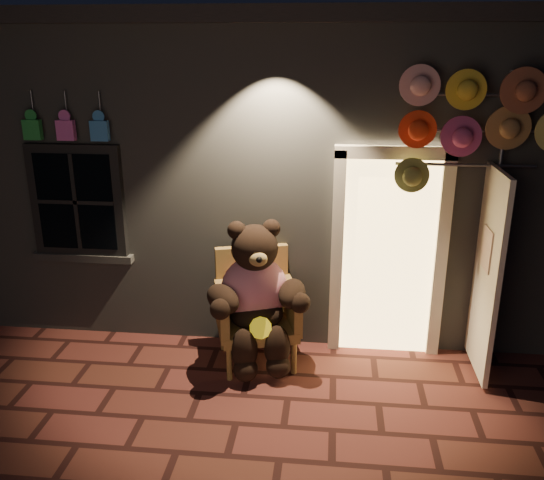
# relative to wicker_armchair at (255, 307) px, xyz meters

# --- Properties ---
(ground) EXTENTS (60.00, 60.00, 0.00)m
(ground) POSITION_rel_wicker_armchair_xyz_m (-0.02, -1.15, -0.57)
(ground) COLOR #5C2723
(ground) RESTS_ON ground
(shop_building) EXTENTS (7.30, 5.95, 3.51)m
(shop_building) POSITION_rel_wicker_armchair_xyz_m (-0.02, 2.84, 1.16)
(shop_building) COLOR slate
(shop_building) RESTS_ON ground
(wicker_armchair) EXTENTS (0.94, 0.90, 1.15)m
(wicker_armchair) POSITION_rel_wicker_armchair_xyz_m (0.00, 0.00, 0.00)
(wicker_armchair) COLOR #A77E40
(wicker_armchair) RESTS_ON ground
(teddy_bear) EXTENTS (1.04, 0.94, 1.48)m
(teddy_bear) POSITION_rel_wicker_armchair_xyz_m (0.03, -0.14, 0.20)
(teddy_bear) COLOR #D41645
(teddy_bear) RESTS_ON ground
(hat_rack) EXTENTS (1.65, 0.22, 2.92)m
(hat_rack) POSITION_rel_wicker_armchair_xyz_m (2.06, 0.13, 1.87)
(hat_rack) COLOR #59595E
(hat_rack) RESTS_ON ground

